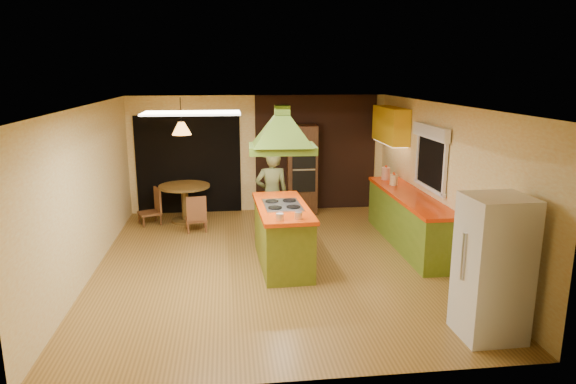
{
  "coord_description": "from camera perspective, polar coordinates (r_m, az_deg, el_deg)",
  "views": [
    {
      "loc": [
        -0.67,
        -7.72,
        2.99
      ],
      "look_at": [
        0.25,
        0.03,
        1.15
      ],
      "focal_mm": 32.0,
      "sensor_mm": 36.0,
      "label": 1
    }
  ],
  "objects": [
    {
      "name": "fluor_panel",
      "position": [
        6.56,
        -10.66,
        8.61
      ],
      "size": [
        1.2,
        0.6,
        0.03
      ],
      "primitive_type": "cube",
      "color": "white",
      "rests_on": "ceiling_plane"
    },
    {
      "name": "wall_oven",
      "position": [
        10.98,
        1.56,
        2.53
      ],
      "size": [
        0.66,
        0.63,
        1.89
      ],
      "rotation": [
        0.0,
        0.0,
        -0.06
      ],
      "color": "#4F2E19",
      "rests_on": "ground"
    },
    {
      "name": "dining_table",
      "position": [
        10.56,
        -11.4,
        -0.44
      ],
      "size": [
        1.02,
        1.02,
        0.76
      ],
      "rotation": [
        0.0,
        0.0,
        0.37
      ],
      "color": "brown",
      "rests_on": "ground"
    },
    {
      "name": "brick_panel",
      "position": [
        11.25,
        3.12,
        4.35
      ],
      "size": [
        2.64,
        0.03,
        2.5
      ],
      "primitive_type": "cube",
      "color": "#381E14",
      "rests_on": "ground"
    },
    {
      "name": "ceiling_plane",
      "position": [
        7.77,
        -1.86,
        9.63
      ],
      "size": [
        6.5,
        6.5,
        0.0
      ],
      "primitive_type": "plane",
      "rotation": [
        3.14,
        0.0,
        0.0
      ],
      "color": "silver",
      "rests_on": "room_walls"
    },
    {
      "name": "chair_near",
      "position": [
        9.96,
        -10.2,
        -2.28
      ],
      "size": [
        0.44,
        0.44,
        0.71
      ],
      "primitive_type": null,
      "rotation": [
        0.0,
        0.0,
        3.29
      ],
      "color": "brown",
      "rests_on": "ground"
    },
    {
      "name": "pendant_lamp",
      "position": [
        10.33,
        -11.74,
        6.93
      ],
      "size": [
        0.43,
        0.43,
        0.25
      ],
      "primitive_type": "cone",
      "rotation": [
        0.0,
        0.0,
        -0.14
      ],
      "color": "#FF9E3F",
      "rests_on": "ceiling_plane"
    },
    {
      "name": "canister_large",
      "position": [
        10.23,
        10.81,
        2.03
      ],
      "size": [
        0.2,
        0.2,
        0.24
      ],
      "primitive_type": "cylinder",
      "rotation": [
        0.0,
        0.0,
        0.26
      ],
      "color": "beige",
      "rests_on": "right_counter"
    },
    {
      "name": "upper_cabinets",
      "position": [
        10.49,
        11.33,
        7.32
      ],
      "size": [
        0.34,
        1.4,
        0.7
      ],
      "primitive_type": "cube",
      "color": "yellow",
      "rests_on": "room_walls"
    },
    {
      "name": "chair_left",
      "position": [
        10.59,
        -15.18,
        -1.57
      ],
      "size": [
        0.53,
        0.53,
        0.73
      ],
      "primitive_type": null,
      "rotation": [
        0.0,
        0.0,
        -1.16
      ],
      "color": "brown",
      "rests_on": "ground"
    },
    {
      "name": "refrigerator",
      "position": [
        6.28,
        21.8,
        -7.83
      ],
      "size": [
        0.7,
        0.66,
        1.66
      ],
      "primitive_type": "cube",
      "rotation": [
        0.0,
        0.0,
        0.03
      ],
      "color": "silver",
      "rests_on": "ground"
    },
    {
      "name": "canister_medium",
      "position": [
        9.78,
        11.65,
        1.36
      ],
      "size": [
        0.17,
        0.17,
        0.2
      ],
      "primitive_type": "cylinder",
      "rotation": [
        0.0,
        0.0,
        0.21
      ],
      "color": "beige",
      "rests_on": "right_counter"
    },
    {
      "name": "nook_opening",
      "position": [
        11.15,
        -10.97,
        3.0
      ],
      "size": [
        2.2,
        0.03,
        2.1
      ],
      "primitive_type": "cube",
      "color": "black",
      "rests_on": "ground"
    },
    {
      "name": "man",
      "position": [
        9.26,
        -1.81,
        -0.3
      ],
      "size": [
        0.63,
        0.44,
        1.64
      ],
      "primitive_type": "imported",
      "rotation": [
        0.0,
        0.0,
        3.22
      ],
      "color": "#4D522B",
      "rests_on": "ground"
    },
    {
      "name": "window_right",
      "position": [
        8.88,
        15.62,
        4.88
      ],
      "size": [
        0.12,
        1.35,
        1.06
      ],
      "color": "black",
      "rests_on": "room_walls"
    },
    {
      "name": "canister_small",
      "position": [
        9.75,
        11.7,
        1.26
      ],
      "size": [
        0.13,
        0.13,
        0.18
      ],
      "primitive_type": "cylinder",
      "rotation": [
        0.0,
        0.0,
        -0.01
      ],
      "color": "#F3E8C3",
      "rests_on": "right_counter"
    },
    {
      "name": "right_counter",
      "position": [
        9.24,
        13.24,
        -2.98
      ],
      "size": [
        0.62,
        3.05,
        0.92
      ],
      "color": "olive",
      "rests_on": "ground"
    },
    {
      "name": "range_hood",
      "position": [
        7.73,
        -0.65,
        7.78
      ],
      "size": [
        1.03,
        0.76,
        0.79
      ],
      "rotation": [
        0.0,
        0.0,
        -0.04
      ],
      "color": "#4B6D1B",
      "rests_on": "ceiling_plane"
    },
    {
      "name": "room_walls",
      "position": [
        7.94,
        -1.79,
        0.6
      ],
      "size": [
        5.5,
        6.5,
        6.5
      ],
      "color": "beige",
      "rests_on": "ground"
    },
    {
      "name": "kitchen_island",
      "position": [
        8.1,
        -0.62,
        -4.75
      ],
      "size": [
        0.84,
        1.95,
        0.98
      ],
      "rotation": [
        0.0,
        0.0,
        0.03
      ],
      "color": "olive",
      "rests_on": "ground"
    },
    {
      "name": "ground",
      "position": [
        8.31,
        -1.73,
        -7.84
      ],
      "size": [
        6.5,
        6.5,
        0.0
      ],
      "primitive_type": "plane",
      "color": "olive",
      "rests_on": "ground"
    }
  ]
}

